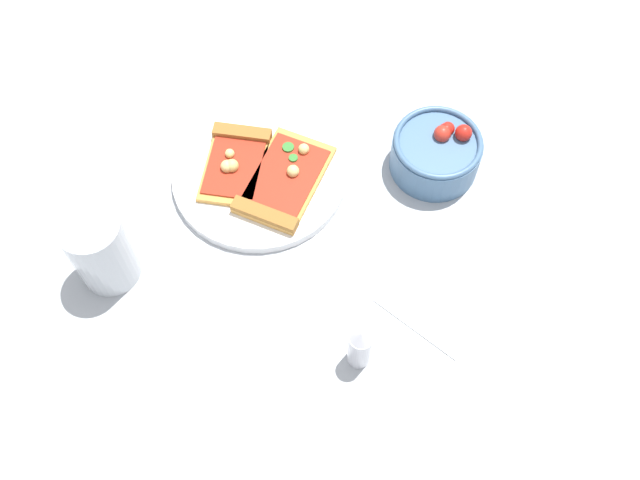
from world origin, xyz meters
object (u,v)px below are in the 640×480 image
(pizza_slice_near, at_px, (282,184))
(paper_napkin, at_px, (437,301))
(pepper_shaker, at_px, (360,347))
(plate, at_px, (260,174))
(salad_bowl, at_px, (436,152))
(soda_glass, at_px, (101,251))
(pizza_slice_far, at_px, (236,160))

(pizza_slice_near, distance_m, paper_napkin, 0.27)
(pizza_slice_near, xyz_separation_m, pepper_shaker, (0.20, 0.17, 0.02))
(plate, xyz_separation_m, salad_bowl, (-0.10, 0.23, 0.03))
(soda_glass, bearing_deg, paper_napkin, 102.19)
(soda_glass, bearing_deg, pizza_slice_near, 137.17)
(pizza_slice_far, height_order, pepper_shaker, pepper_shaker)
(plate, bearing_deg, pizza_slice_near, 71.61)
(pizza_slice_far, relative_size, soda_glass, 1.15)
(pizza_slice_far, bearing_deg, salad_bowl, 109.12)
(plate, bearing_deg, soda_glass, -33.77)
(pizza_slice_near, height_order, soda_glass, soda_glass)
(pizza_slice_near, height_order, salad_bowl, salad_bowl)
(pizza_slice_far, distance_m, salad_bowl, 0.28)
(pizza_slice_far, bearing_deg, plate, 83.67)
(pizza_slice_near, bearing_deg, paper_napkin, 68.54)
(salad_bowl, relative_size, paper_napkin, 0.97)
(soda_glass, distance_m, paper_napkin, 0.43)
(pizza_slice_near, xyz_separation_m, paper_napkin, (0.10, 0.25, -0.02))
(salad_bowl, bearing_deg, soda_glass, -50.78)
(pizza_slice_far, bearing_deg, soda_glass, -25.50)
(plate, xyz_separation_m, pizza_slice_far, (-0.00, -0.04, 0.01))
(pizza_slice_far, xyz_separation_m, salad_bowl, (-0.09, 0.27, 0.01))
(pizza_slice_near, distance_m, pizza_slice_far, 0.08)
(pizza_slice_near, relative_size, salad_bowl, 1.28)
(pizza_slice_near, xyz_separation_m, pizza_slice_far, (-0.02, -0.08, 0.00))
(pepper_shaker, bearing_deg, paper_napkin, 144.58)
(paper_napkin, bearing_deg, pepper_shaker, -35.42)
(salad_bowl, bearing_deg, pepper_shaker, -3.41)
(paper_napkin, bearing_deg, pizza_slice_near, -111.46)
(plate, distance_m, pepper_shaker, 0.30)
(soda_glass, xyz_separation_m, paper_napkin, (-0.09, 0.42, -0.05))
(plate, height_order, paper_napkin, plate)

